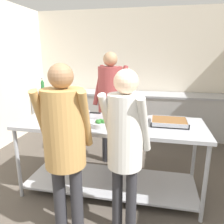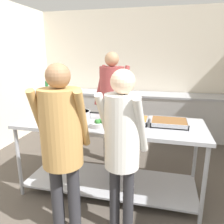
{
  "view_description": "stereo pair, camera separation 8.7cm",
  "coord_description": "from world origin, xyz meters",
  "px_view_note": "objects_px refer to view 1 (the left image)",
  "views": [
    {
      "loc": [
        0.4,
        -0.7,
        1.71
      ],
      "look_at": [
        -0.13,
        1.83,
        1.02
      ],
      "focal_mm": 35.0,
      "sensor_mm": 36.0,
      "label": 1
    },
    {
      "loc": [
        0.48,
        -0.69,
        1.71
      ],
      "look_at": [
        -0.13,
        1.83,
        1.02
      ],
      "focal_mm": 35.0,
      "sensor_mm": 36.0,
      "label": 2
    }
  ],
  "objects_px": {
    "serving_tray_vegetables": "(169,122)",
    "sauce_pan": "(80,114)",
    "broccoli_bowl": "(100,124)",
    "guest_serving_left": "(65,137)",
    "guest_serving_right": "(125,138)",
    "plate_stack": "(50,116)",
    "water_bottle": "(42,85)",
    "serving_tray_roast": "(132,120)",
    "cook_behind_counter": "(110,97)"
  },
  "relations": [
    {
      "from": "guest_serving_left",
      "to": "serving_tray_vegetables",
      "type": "bearing_deg",
      "value": 42.66
    },
    {
      "from": "serving_tray_roast",
      "to": "cook_behind_counter",
      "type": "relative_size",
      "value": 0.22
    },
    {
      "from": "sauce_pan",
      "to": "water_bottle",
      "type": "bearing_deg",
      "value": 128.94
    },
    {
      "from": "plate_stack",
      "to": "cook_behind_counter",
      "type": "bearing_deg",
      "value": 51.49
    },
    {
      "from": "broccoli_bowl",
      "to": "plate_stack",
      "type": "bearing_deg",
      "value": 165.95
    },
    {
      "from": "sauce_pan",
      "to": "cook_behind_counter",
      "type": "distance_m",
      "value": 0.7
    },
    {
      "from": "guest_serving_left",
      "to": "guest_serving_right",
      "type": "relative_size",
      "value": 1.03
    },
    {
      "from": "guest_serving_right",
      "to": "cook_behind_counter",
      "type": "height_order",
      "value": "cook_behind_counter"
    },
    {
      "from": "serving_tray_vegetables",
      "to": "water_bottle",
      "type": "distance_m",
      "value": 3.43
    },
    {
      "from": "serving_tray_roast",
      "to": "serving_tray_vegetables",
      "type": "relative_size",
      "value": 0.94
    },
    {
      "from": "plate_stack",
      "to": "guest_serving_left",
      "type": "distance_m",
      "value": 0.92
    },
    {
      "from": "plate_stack",
      "to": "water_bottle",
      "type": "height_order",
      "value": "water_bottle"
    },
    {
      "from": "guest_serving_left",
      "to": "cook_behind_counter",
      "type": "distance_m",
      "value": 1.52
    },
    {
      "from": "water_bottle",
      "to": "broccoli_bowl",
      "type": "bearing_deg",
      "value": -49.61
    },
    {
      "from": "plate_stack",
      "to": "water_bottle",
      "type": "relative_size",
      "value": 0.91
    },
    {
      "from": "serving_tray_roast",
      "to": "guest_serving_left",
      "type": "height_order",
      "value": "guest_serving_left"
    },
    {
      "from": "cook_behind_counter",
      "to": "water_bottle",
      "type": "xyz_separation_m",
      "value": [
        -1.9,
        1.39,
        -0.06
      ]
    },
    {
      "from": "serving_tray_vegetables",
      "to": "guest_serving_left",
      "type": "height_order",
      "value": "guest_serving_left"
    },
    {
      "from": "serving_tray_roast",
      "to": "guest_serving_left",
      "type": "relative_size",
      "value": 0.24
    },
    {
      "from": "sauce_pan",
      "to": "guest_serving_left",
      "type": "bearing_deg",
      "value": -78.99
    },
    {
      "from": "sauce_pan",
      "to": "guest_serving_left",
      "type": "distance_m",
      "value": 0.88
    },
    {
      "from": "water_bottle",
      "to": "serving_tray_vegetables",
      "type": "bearing_deg",
      "value": -36.89
    },
    {
      "from": "plate_stack",
      "to": "serving_tray_vegetables",
      "type": "relative_size",
      "value": 0.61
    },
    {
      "from": "serving_tray_vegetables",
      "to": "water_bottle",
      "type": "xyz_separation_m",
      "value": [
        -2.74,
        2.06,
        0.07
      ]
    },
    {
      "from": "broccoli_bowl",
      "to": "serving_tray_roast",
      "type": "distance_m",
      "value": 0.42
    },
    {
      "from": "serving_tray_vegetables",
      "to": "cook_behind_counter",
      "type": "distance_m",
      "value": 1.08
    },
    {
      "from": "broccoli_bowl",
      "to": "water_bottle",
      "type": "xyz_separation_m",
      "value": [
        -1.98,
        2.33,
        0.06
      ]
    },
    {
      "from": "serving_tray_roast",
      "to": "water_bottle",
      "type": "height_order",
      "value": "water_bottle"
    },
    {
      "from": "guest_serving_right",
      "to": "water_bottle",
      "type": "height_order",
      "value": "guest_serving_right"
    },
    {
      "from": "plate_stack",
      "to": "guest_serving_left",
      "type": "xyz_separation_m",
      "value": [
        0.53,
        -0.75,
        0.06
      ]
    },
    {
      "from": "plate_stack",
      "to": "sauce_pan",
      "type": "relative_size",
      "value": 0.64
    },
    {
      "from": "sauce_pan",
      "to": "cook_behind_counter",
      "type": "relative_size",
      "value": 0.23
    },
    {
      "from": "plate_stack",
      "to": "serving_tray_roast",
      "type": "xyz_separation_m",
      "value": [
        1.01,
        0.09,
        -0.01
      ]
    },
    {
      "from": "serving_tray_vegetables",
      "to": "sauce_pan",
      "type": "bearing_deg",
      "value": 179.16
    },
    {
      "from": "water_bottle",
      "to": "plate_stack",
      "type": "bearing_deg",
      "value": -59.07
    },
    {
      "from": "sauce_pan",
      "to": "broccoli_bowl",
      "type": "height_order",
      "value": "broccoli_bowl"
    },
    {
      "from": "serving_tray_roast",
      "to": "cook_behind_counter",
      "type": "height_order",
      "value": "cook_behind_counter"
    },
    {
      "from": "sauce_pan",
      "to": "serving_tray_vegetables",
      "type": "bearing_deg",
      "value": -0.84
    },
    {
      "from": "plate_stack",
      "to": "guest_serving_left",
      "type": "height_order",
      "value": "guest_serving_left"
    },
    {
      "from": "plate_stack",
      "to": "broccoli_bowl",
      "type": "relative_size",
      "value": 1.28
    },
    {
      "from": "guest_serving_right",
      "to": "water_bottle",
      "type": "bearing_deg",
      "value": 130.03
    },
    {
      "from": "broccoli_bowl",
      "to": "guest_serving_left",
      "type": "xyz_separation_m",
      "value": [
        -0.16,
        -0.58,
        0.06
      ]
    },
    {
      "from": "sauce_pan",
      "to": "broccoli_bowl",
      "type": "xyz_separation_m",
      "value": [
        0.33,
        -0.29,
        -0.01
      ]
    },
    {
      "from": "sauce_pan",
      "to": "serving_tray_vegetables",
      "type": "distance_m",
      "value": 1.09
    },
    {
      "from": "sauce_pan",
      "to": "broccoli_bowl",
      "type": "relative_size",
      "value": 2.0
    },
    {
      "from": "broccoli_bowl",
      "to": "water_bottle",
      "type": "distance_m",
      "value": 3.06
    },
    {
      "from": "broccoli_bowl",
      "to": "guest_serving_left",
      "type": "height_order",
      "value": "guest_serving_left"
    },
    {
      "from": "serving_tray_roast",
      "to": "guest_serving_right",
      "type": "relative_size",
      "value": 0.24
    },
    {
      "from": "serving_tray_roast",
      "to": "guest_serving_left",
      "type": "distance_m",
      "value": 0.97
    },
    {
      "from": "serving_tray_roast",
      "to": "water_bottle",
      "type": "distance_m",
      "value": 3.1
    }
  ]
}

